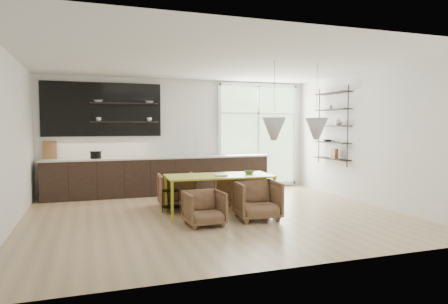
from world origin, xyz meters
TOP-DOWN VIEW (x-y plane):
  - room at (0.58, 1.10)m, footprint 7.02×6.01m
  - kitchen_run at (-0.69, 2.69)m, footprint 5.54×0.69m
  - right_shelving at (3.36, 1.17)m, footprint 0.26×1.22m
  - dining_table at (0.10, 0.14)m, footprint 2.10×1.03m
  - armchair_back_left at (-0.54, 1.01)m, footprint 0.80×0.83m
  - armchair_back_right at (0.60, 0.89)m, footprint 0.79×0.81m
  - armchair_front_left at (-0.44, -0.68)m, footprint 0.66×0.68m
  - armchair_front_right at (0.59, -0.56)m, footprint 0.83×0.85m
  - wire_stool at (-0.80, 0.47)m, footprint 0.36×0.36m
  - table_book at (-0.02, 0.07)m, footprint 0.29×0.36m
  - table_bowl at (0.72, 0.14)m, footprint 0.24×0.24m

SIDE VIEW (x-z plane):
  - wire_stool at x=-0.80m, z-range 0.07..0.52m
  - armchair_front_left at x=-0.44m, z-range 0.00..0.60m
  - armchair_back_right at x=0.60m, z-range 0.00..0.62m
  - armchair_front_right at x=0.59m, z-range 0.00..0.71m
  - armchair_back_left at x=-0.54m, z-range 0.00..0.72m
  - kitchen_run at x=-0.69m, z-range -0.78..1.97m
  - dining_table at x=0.10m, z-range 0.32..1.08m
  - table_book at x=-0.02m, z-range 0.75..0.78m
  - table_bowl at x=0.72m, z-range 0.75..0.82m
  - room at x=0.58m, z-range 0.00..2.92m
  - right_shelving at x=3.36m, z-range 0.70..2.60m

